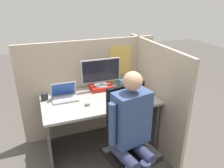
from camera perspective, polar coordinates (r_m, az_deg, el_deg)
ground_plane at (r=2.80m, az=-0.58°, el=-20.42°), size 12.00×12.00×0.00m
cubicle_panel_back at (r=3.06m, az=-5.56°, el=-1.05°), size 1.87×0.05×1.36m
cubicle_panel_right at (r=2.90m, az=10.64°, el=-2.81°), size 0.04×1.42×1.36m
desk at (r=2.77m, az=-3.32°, el=-7.04°), size 1.37×0.77×0.72m
paper_box at (r=2.92m, az=-2.80°, el=-0.82°), size 0.29×0.21×0.05m
monitor at (r=2.84m, az=-2.90°, el=3.14°), size 0.52×0.19×0.36m
laptop at (r=2.70m, az=-12.30°, el=-3.06°), size 0.31×0.21×0.21m
mouse at (r=2.52m, az=-6.49°, el=-5.22°), size 0.07×0.04×0.04m
stapler at (r=2.93m, az=6.85°, el=-0.82°), size 0.04×0.14×0.06m
carrot_toy at (r=2.56m, az=1.48°, el=-4.54°), size 0.04×0.14×0.04m
office_chair at (r=2.30m, az=4.15°, el=-13.81°), size 0.55×0.60×1.07m
person at (r=2.05m, az=5.33°, el=-11.93°), size 0.47×0.47×1.30m
coffee_mug at (r=3.05m, az=2.55°, el=0.49°), size 0.09×0.09×0.08m
pen_cup at (r=2.74m, az=-17.24°, el=-3.09°), size 0.08×0.08×0.09m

